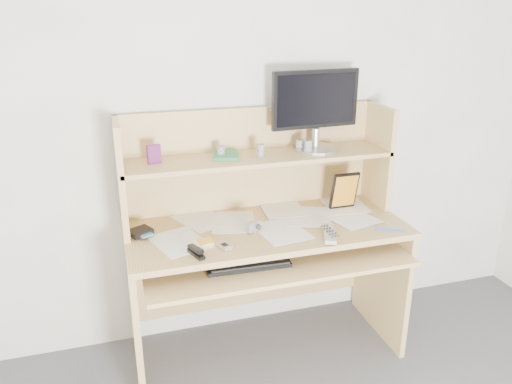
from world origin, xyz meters
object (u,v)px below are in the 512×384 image
object	(u,v)px
keyboard	(248,263)
tv_remote	(330,234)
monitor	(316,108)
desk	(262,230)
game_case	(344,191)

from	to	relation	value
keyboard	tv_remote	distance (m)	0.42
keyboard	monitor	world-z (taller)	monitor
desk	tv_remote	size ratio (longest dim) A/B	6.98
tv_remote	game_case	xyz separation A→B (m)	(0.22, 0.30, 0.09)
desk	monitor	size ratio (longest dim) A/B	2.93
desk	game_case	bearing A→B (deg)	1.60
game_case	monitor	distance (m)	0.47
desk	tv_remote	xyz separation A→B (m)	(0.25, -0.28, 0.07)
desk	game_case	distance (m)	0.50
monitor	desk	bearing A→B (deg)	-166.13
tv_remote	monitor	size ratio (longest dim) A/B	0.42
monitor	keyboard	bearing A→B (deg)	-145.85
tv_remote	monitor	world-z (taller)	monitor
keyboard	monitor	size ratio (longest dim) A/B	0.84
desk	game_case	xyz separation A→B (m)	(0.47, 0.01, 0.17)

